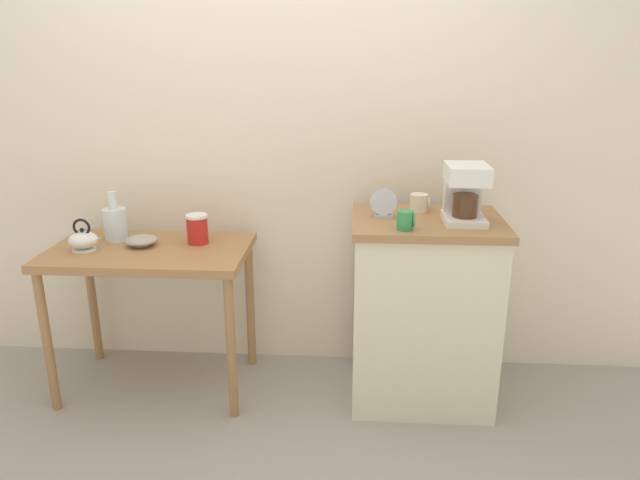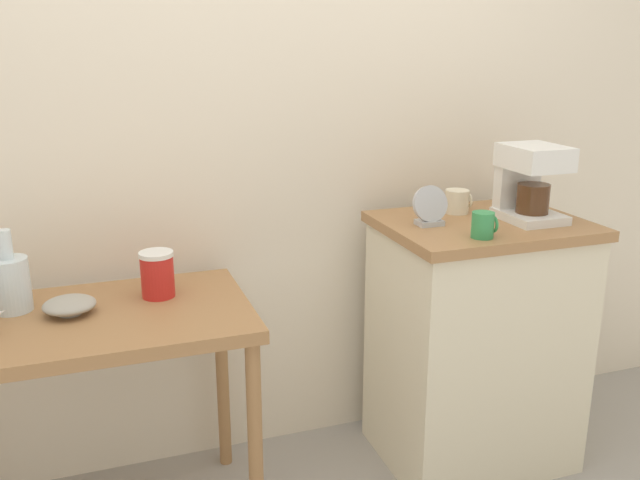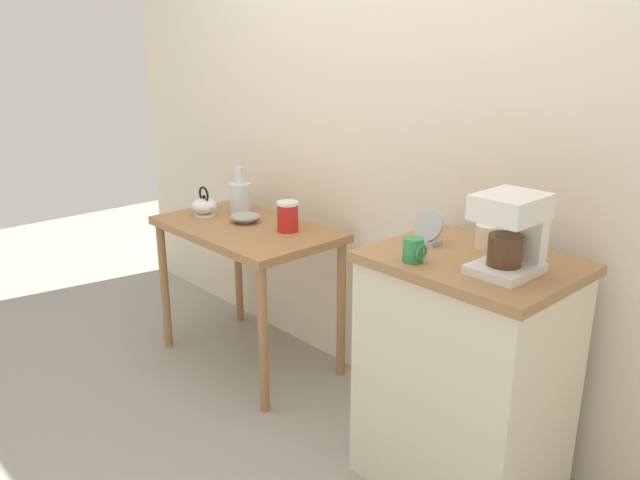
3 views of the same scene
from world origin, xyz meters
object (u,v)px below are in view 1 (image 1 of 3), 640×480
object	(u,v)px
glass_carafe_vase	(115,223)
bowl_stoneware	(141,240)
canister_enamel	(197,229)
mug_tall_green	(406,220)
table_clock	(383,205)
teakettle	(84,240)
coffee_maker	(465,190)
mug_small_cream	(419,203)

from	to	relation	value
glass_carafe_vase	bowl_stoneware	bearing A→B (deg)	-28.11
canister_enamel	mug_tall_green	bearing A→B (deg)	-15.27
canister_enamel	table_clock	world-z (taller)	table_clock
teakettle	coffee_maker	world-z (taller)	coffee_maker
mug_small_cream	mug_tall_green	xyz separation A→B (m)	(-0.09, -0.31, -0.00)
mug_tall_green	table_clock	distance (m)	0.21
teakettle	mug_small_cream	xyz separation A→B (m)	(1.58, 0.18, 0.16)
canister_enamel	coffee_maker	distance (m)	1.28
teakettle	glass_carafe_vase	bearing A→B (deg)	60.91
bowl_stoneware	canister_enamel	world-z (taller)	canister_enamel
bowl_stoneware	glass_carafe_vase	size ratio (longest dim) A/B	0.61
teakettle	table_clock	world-z (taller)	table_clock
mug_small_cream	table_clock	xyz separation A→B (m)	(-0.18, -0.12, 0.02)
bowl_stoneware	coffee_maker	world-z (taller)	coffee_maker
teakettle	mug_tall_green	bearing A→B (deg)	-4.93
mug_small_cream	mug_tall_green	bearing A→B (deg)	-105.94
glass_carafe_vase	mug_small_cream	distance (m)	1.50
glass_carafe_vase	teakettle	bearing A→B (deg)	-119.09
coffee_maker	mug_tall_green	bearing A→B (deg)	-150.30
bowl_stoneware	mug_tall_green	world-z (taller)	mug_tall_green
teakettle	glass_carafe_vase	world-z (taller)	glass_carafe_vase
teakettle	canister_enamel	size ratio (longest dim) A/B	1.12
glass_carafe_vase	mug_small_cream	size ratio (longest dim) A/B	2.67
bowl_stoneware	mug_tall_green	xyz separation A→B (m)	(1.25, -0.21, 0.18)
coffee_maker	mug_small_cream	distance (m)	0.26
teakettle	coffee_maker	bearing A→B (deg)	0.79
teakettle	canister_enamel	world-z (taller)	teakettle
table_clock	bowl_stoneware	bearing A→B (deg)	179.10
coffee_maker	table_clock	xyz separation A→B (m)	(-0.36, 0.04, -0.08)
table_clock	glass_carafe_vase	bearing A→B (deg)	175.55
teakettle	table_clock	size ratio (longest dim) A/B	1.20
glass_carafe_vase	mug_small_cream	bearing A→B (deg)	0.66
bowl_stoneware	teakettle	xyz separation A→B (m)	(-0.25, -0.08, 0.02)
canister_enamel	coffee_maker	bearing A→B (deg)	-5.26
glass_carafe_vase	canister_enamel	distance (m)	0.42
bowl_stoneware	mug_tall_green	bearing A→B (deg)	-9.48
bowl_stoneware	glass_carafe_vase	distance (m)	0.19
mug_small_cream	glass_carafe_vase	bearing A→B (deg)	-179.34
mug_tall_green	table_clock	xyz separation A→B (m)	(-0.09, 0.19, 0.02)
glass_carafe_vase	coffee_maker	world-z (taller)	coffee_maker
table_clock	coffee_maker	bearing A→B (deg)	-5.84
canister_enamel	coffee_maker	size ratio (longest dim) A/B	0.56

